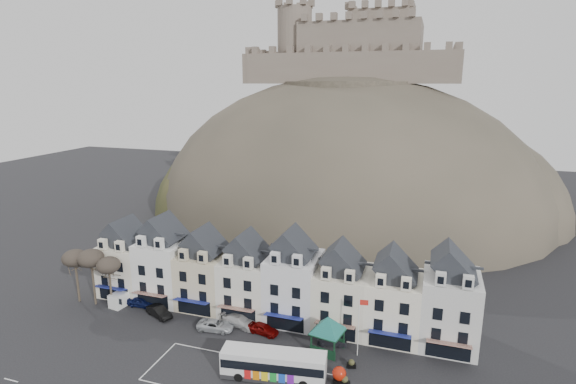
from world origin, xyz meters
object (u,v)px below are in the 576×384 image
object	(u,v)px
car_maroon	(263,329)
car_charcoal	(332,341)
bus	(274,363)
red_buoy	(339,375)
car_black	(159,312)
car_navy	(142,302)
car_white	(239,321)
white_van	(124,297)
car_silver	(215,325)
flagpole	(359,323)
bus_shelter	(328,324)

from	to	relation	value
car_maroon	car_charcoal	distance (m)	9.20
bus	red_buoy	xyz separation A→B (m)	(7.14, 1.44, -0.85)
bus	car_black	world-z (taller)	bus
bus	car_navy	distance (m)	26.00
car_charcoal	car_white	bearing A→B (deg)	76.18
white_van	car_white	distance (m)	19.06
bus	car_charcoal	xyz separation A→B (m)	(4.79, 8.33, -1.22)
bus	car_white	bearing A→B (deg)	124.18
car_maroon	car_charcoal	xyz separation A→B (m)	(9.20, 0.17, -0.11)
car_black	bus	bearing A→B (deg)	-87.26
bus	car_silver	size ratio (longest dim) A/B	2.48
flagpole	white_van	xyz separation A→B (m)	(-35.54, 2.35, -3.34)
car_white	bus_shelter	bearing A→B (deg)	-86.25
bus	car_silver	world-z (taller)	bus
car_navy	car_black	world-z (taller)	car_black
white_van	car_charcoal	bearing A→B (deg)	6.51
bus_shelter	car_black	size ratio (longest dim) A/B	1.59
car_white	bus	bearing A→B (deg)	-124.65
bus_shelter	car_navy	world-z (taller)	bus_shelter
white_van	car_navy	bearing A→B (deg)	8.64
car_silver	car_charcoal	world-z (taller)	car_silver
bus_shelter	car_silver	xyz separation A→B (m)	(-15.36, 0.11, -2.95)
car_white	car_charcoal	xyz separation A→B (m)	(12.99, -0.68, -0.14)
bus_shelter	car_maroon	bearing A→B (deg)	-177.33
red_buoy	car_black	xyz separation A→B (m)	(-27.15, 6.31, -0.22)
flagpole	car_silver	distance (m)	19.45
car_black	car_silver	bearing A→B (deg)	-70.58
bus	bus_shelter	world-z (taller)	bus_shelter
car_silver	car_white	bearing A→B (deg)	-59.39
car_navy	white_van	bearing A→B (deg)	89.94
car_maroon	white_van	bearing A→B (deg)	97.48
red_buoy	car_navy	bearing A→B (deg)	165.52
bus	car_black	distance (m)	21.48
red_buoy	white_van	size ratio (longest dim) A/B	0.41
red_buoy	car_white	distance (m)	17.10
bus	flagpole	bearing A→B (deg)	32.80
white_van	car_charcoal	size ratio (longest dim) A/B	1.26
bus	white_van	bearing A→B (deg)	152.63
white_van	car_charcoal	distance (m)	32.06
bus_shelter	white_van	world-z (taller)	bus_shelter
bus_shelter	car_charcoal	bearing A→B (deg)	91.01
car_charcoal	car_silver	bearing A→B (deg)	83.96
white_van	car_charcoal	xyz separation A→B (m)	(32.04, -1.19, -0.41)
white_van	car_white	world-z (taller)	white_van
car_navy	car_silver	size ratio (longest dim) A/B	0.90
bus	bus_shelter	bearing A→B (deg)	48.55
flagpole	car_maroon	distance (m)	13.25
white_van	car_silver	size ratio (longest dim) A/B	0.97
red_buoy	flagpole	xyz separation A→B (m)	(1.15, 5.74, 3.38)
flagpole	car_white	distance (m)	16.98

